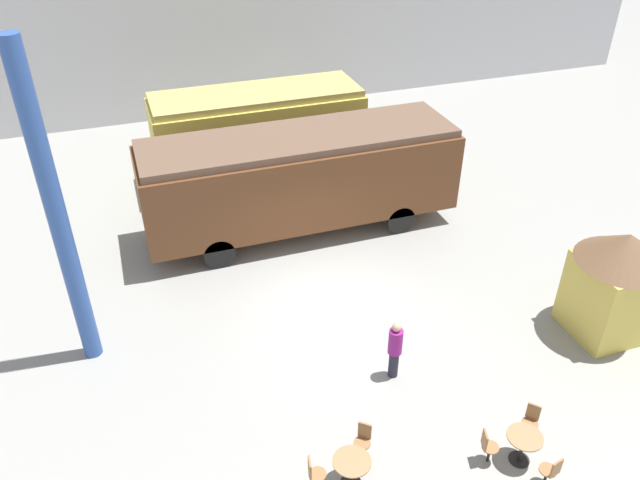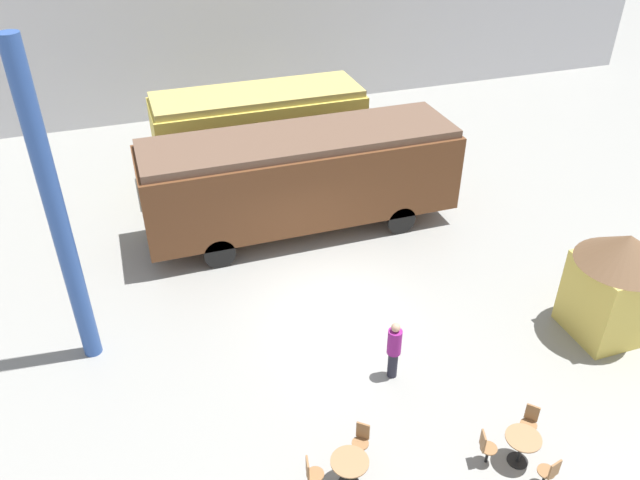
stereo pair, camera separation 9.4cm
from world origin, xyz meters
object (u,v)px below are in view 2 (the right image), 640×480
Objects in this scene: passenger_coach_wooden at (301,175)px; cafe_table_near at (350,467)px; cafe_chair_0 at (361,438)px; passenger_coach_vintage at (259,128)px; cafe_table_far at (522,444)px; ticket_kiosk at (617,280)px; visitor_person at (394,348)px.

cafe_table_near is at bearing -101.56° from passenger_coach_wooden.
passenger_coach_wooden reaches higher than cafe_chair_0.
passenger_coach_vintage is 13.17m from cafe_chair_0.
cafe_chair_0 is (-3.07, 1.21, -0.05)m from cafe_table_far.
passenger_coach_wooden is 13.33× the size of cafe_table_far.
passenger_coach_wooden reaches higher than ticket_kiosk.
visitor_person is (0.09, -7.16, -1.08)m from passenger_coach_wooden.
ticket_kiosk is (8.00, 2.22, 1.13)m from cafe_table_near.
visitor_person is (1.57, 1.90, 0.38)m from cafe_chair_0.
ticket_kiosk is at bearing -60.70° from passenger_coach_vintage.
cafe_chair_0 is 7.77m from ticket_kiosk.
cafe_chair_0 is at bearing 49.99° from cafe_table_near.
cafe_table_near is 3.62m from cafe_table_far.
passenger_coach_wooden is at bearing 98.78° from cafe_table_far.
ticket_kiosk is at bearing -50.94° from passenger_coach_wooden.
passenger_coach_vintage reaches higher than visitor_person.
cafe_table_far is (3.56, -0.63, 0.02)m from cafe_table_near.
cafe_table_near is at bearing -96.72° from passenger_coach_vintage.
passenger_coach_wooden is 9.95m from cafe_table_near.
passenger_coach_vintage is 8.67× the size of cafe_chair_0.
ticket_kiosk is at bearing 15.50° from cafe_table_near.
passenger_coach_vintage is 4.60× the size of visitor_person.
cafe_table_far is at bearing -147.32° from ticket_kiosk.
passenger_coach_vintage reaches higher than cafe_chair_0.
ticket_kiosk is (6.40, -11.40, -0.33)m from passenger_coach_vintage.
cafe_chair_0 is at bearing -167.71° from ticket_kiosk.
passenger_coach_wooden is at bearing 90.70° from visitor_person.
ticket_kiosk is at bearing -2.59° from visitor_person.
passenger_coach_wooden reaches higher than cafe_table_far.
passenger_coach_vintage is 13.79m from cafe_table_near.
passenger_coach_wooden reaches higher than visitor_person.
cafe_chair_0 reaches higher than cafe_table_far.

